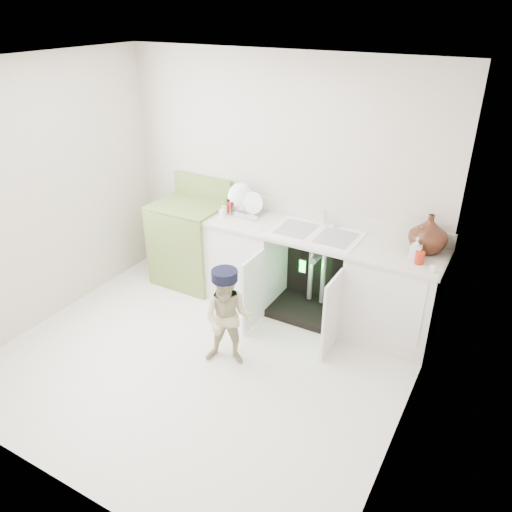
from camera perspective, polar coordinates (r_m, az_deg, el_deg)
The scene contains 5 objects.
ground at distance 4.61m, azimuth -6.34°, elevation -11.82°, with size 3.50×3.50×0.00m, color beige.
room_shell at distance 3.95m, azimuth -7.26°, elevation 2.40°, with size 6.00×5.50×1.26m.
counter_run at distance 4.99m, azimuth 7.02°, elevation -1.91°, with size 2.44×1.02×1.25m.
avocado_stove at distance 5.64m, azimuth -7.42°, elevation 1.65°, with size 0.75×0.65×1.16m.
repair_worker at distance 4.31m, azimuth -3.20°, elevation -7.07°, with size 0.65×0.97×0.92m.
Camera 1 is at (2.18, -2.85, 2.90)m, focal length 35.00 mm.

